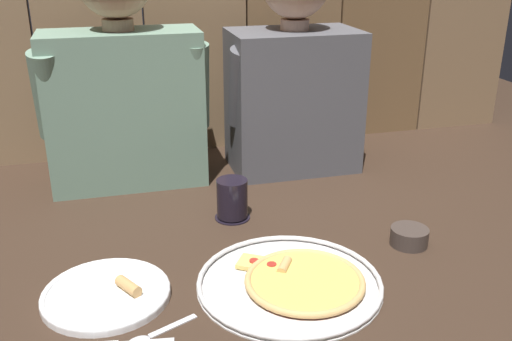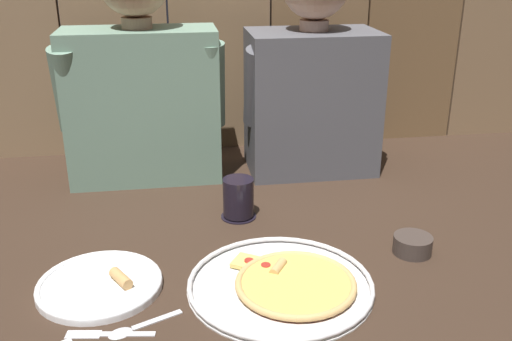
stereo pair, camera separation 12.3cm
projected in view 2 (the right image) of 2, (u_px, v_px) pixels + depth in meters
ground_plane at (259, 268)px, 1.20m from camera, size 3.20×3.20×0.00m
pizza_tray at (286, 284)px, 1.13m from camera, size 0.37×0.37×0.03m
dinner_plate at (100, 284)px, 1.13m from camera, size 0.24×0.24×0.03m
drinking_glass at (238, 199)px, 1.41m from camera, size 0.09×0.09×0.10m
dipping_bowl at (413, 244)px, 1.25m from camera, size 0.08×0.08×0.04m
table_knife at (110, 334)px, 1.00m from camera, size 0.16×0.04×0.01m
table_spoon at (133, 327)px, 1.01m from camera, size 0.14×0.08×0.01m
diner_left at (140, 72)px, 1.55m from camera, size 0.45×0.21×0.65m
diner_right at (312, 73)px, 1.63m from camera, size 0.40×0.23×0.63m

